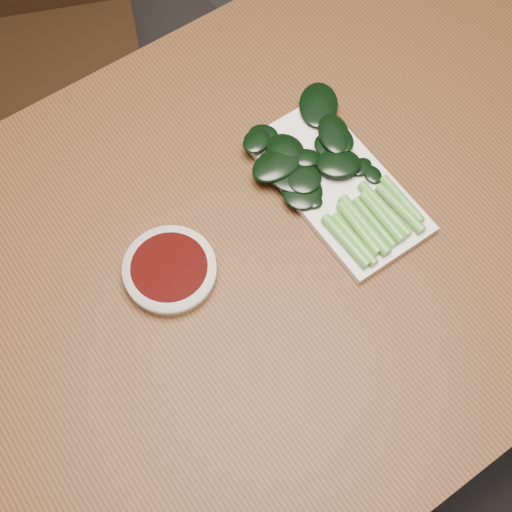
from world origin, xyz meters
name	(u,v)px	position (x,y,z in m)	size (l,w,h in m)	color
ground	(266,384)	(0.00, 0.00, 0.00)	(6.00, 6.00, 0.00)	#2B2929
table	(272,260)	(0.00, 0.00, 0.68)	(1.40, 0.80, 0.75)	#4C2C15
chair_far	(27,41)	(-0.07, 0.78, 0.49)	(0.60, 0.60, 0.89)	black
sauce_bowl	(170,270)	(-0.15, 0.03, 0.76)	(0.13, 0.13, 0.03)	silver
serving_plate	(337,185)	(0.12, 0.01, 0.76)	(0.14, 0.28, 0.01)	silver
gai_lan	(327,174)	(0.11, 0.03, 0.77)	(0.20, 0.30, 0.02)	#4D9232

